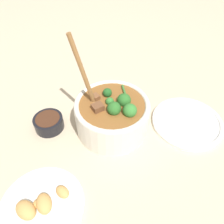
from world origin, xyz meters
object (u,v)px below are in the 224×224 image
Objects in this scene: condiment_bowl at (49,122)px; empty_plate at (187,122)px; stew_bowl at (112,114)px; food_plate at (41,206)px.

condiment_bowl reaches higher than empty_plate.
food_plate is at bearing 99.10° from stew_bowl.
condiment_bowl is at bearing -40.06° from food_plate.
condiment_bowl is 0.41× the size of empty_plate.
stew_bowl reaches higher than empty_plate.
stew_bowl reaches higher than condiment_bowl.
empty_plate is at bearing -135.16° from condiment_bowl.
stew_bowl is at bearing -137.75° from condiment_bowl.
condiment_bowl is 0.26m from food_plate.
empty_plate is at bearing -133.06° from stew_bowl.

